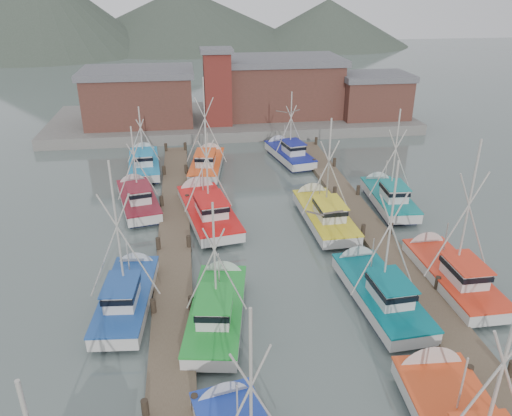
{
  "coord_description": "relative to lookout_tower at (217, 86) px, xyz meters",
  "views": [
    {
      "loc": [
        -5.64,
        -24.43,
        16.51
      ],
      "look_at": [
        -1.4,
        5.74,
        2.6
      ],
      "focal_mm": 35.0,
      "sensor_mm": 36.0,
      "label": 1
    }
  ],
  "objects": [
    {
      "name": "boat_11",
      "position": [
        11.96,
        -22.35,
        -4.87
      ],
      "size": [
        3.47,
        8.4,
        8.61
      ],
      "rotation": [
        0.0,
        0.0,
        -0.06
      ],
      "color": "#0F1634",
      "rests_on": "ground"
    },
    {
      "name": "dock_right",
      "position": [
        9.0,
        -28.96,
        -5.34
      ],
      "size": [
        2.3,
        46.0,
        1.5
      ],
      "color": "#4D3E2F",
      "rests_on": "ground"
    },
    {
      "name": "shed_left",
      "position": [
        -9.0,
        2.0,
        -1.21
      ],
      "size": [
        12.72,
        8.48,
        6.2
      ],
      "color": "#592E27",
      "rests_on": "quay"
    },
    {
      "name": "boat_14",
      "position": [
        -7.96,
        -11.27,
        -4.88
      ],
      "size": [
        3.32,
        8.88,
        6.95
      ],
      "rotation": [
        0.0,
        0.0,
        0.07
      ],
      "color": "#0F1634",
      "rests_on": "ground"
    },
    {
      "name": "boat_4",
      "position": [
        -2.58,
        -35.4,
        -4.87
      ],
      "size": [
        3.99,
        8.86,
        7.76
      ],
      "rotation": [
        0.0,
        0.0,
        -0.17
      ],
      "color": "#0F1634",
      "rests_on": "ground"
    },
    {
      "name": "gull_far",
      "position": [
        2.58,
        -27.39,
        3.55
      ],
      "size": [
        1.55,
        0.63,
        0.24
      ],
      "rotation": [
        0.0,
        0.0,
        0.13
      ],
      "color": "gray",
      "rests_on": "ground"
    },
    {
      "name": "boat_9",
      "position": [
        5.99,
        -24.71,
        -4.87
      ],
      "size": [
        3.58,
        9.16,
        8.86
      ],
      "rotation": [
        0.0,
        0.0,
        0.03
      ],
      "color": "#0F1634",
      "rests_on": "ground"
    },
    {
      "name": "boat_7",
      "position": [
        11.28,
        -33.87,
        -4.86
      ],
      "size": [
        3.95,
        8.82,
        9.86
      ],
      "rotation": [
        0.0,
        0.0,
        0.01
      ],
      "color": "#0F1634",
      "rests_on": "ground"
    },
    {
      "name": "dock_left",
      "position": [
        -5.0,
        -28.96,
        -5.34
      ],
      "size": [
        2.3,
        46.0,
        1.5
      ],
      "color": "#4D3E2F",
      "rests_on": "ground"
    },
    {
      "name": "boat_13",
      "position": [
        6.2,
        -10.31,
        -4.87
      ],
      "size": [
        4.01,
        8.63,
        7.62
      ],
      "rotation": [
        0.0,
        0.0,
        0.19
      ],
      "color": "#0F1634",
      "rests_on": "ground"
    },
    {
      "name": "gull_near",
      "position": [
        1.7,
        -39.61,
        2.32
      ],
      "size": [
        1.55,
        0.65,
        0.24
      ],
      "rotation": [
        0.0,
        0.0,
        -0.24
      ],
      "color": "gray",
      "rests_on": "ground"
    },
    {
      "name": "boat_8",
      "position": [
        -2.56,
        -22.75,
        -4.87
      ],
      "size": [
        4.68,
        10.38,
        8.79
      ],
      "rotation": [
        0.0,
        0.0,
        0.17
      ],
      "color": "#0F1634",
      "rests_on": "ground"
    },
    {
      "name": "distant_hills",
      "position": [
        -10.76,
        89.59,
        -5.55
      ],
      "size": [
        175.0,
        140.0,
        42.0
      ],
      "color": "#404B3E",
      "rests_on": "ground"
    },
    {
      "name": "quay",
      "position": [
        2.0,
        4.0,
        -4.95
      ],
      "size": [
        44.0,
        16.0,
        1.2
      ],
      "primitive_type": "cube",
      "color": "slate",
      "rests_on": "ground"
    },
    {
      "name": "boat_10",
      "position": [
        -7.93,
        -19.92,
        -4.87
      ],
      "size": [
        4.13,
        8.67,
        7.38
      ],
      "rotation": [
        0.0,
        0.0,
        0.2
      ],
      "color": "#0F1634",
      "rests_on": "ground"
    },
    {
      "name": "boat_12",
      "position": [
        -1.96,
        -12.27,
        -4.87
      ],
      "size": [
        3.89,
        8.89,
        9.57
      ],
      "rotation": [
        0.0,
        0.0,
        -0.15
      ],
      "color": "#0F1634",
      "rests_on": "ground"
    },
    {
      "name": "ground",
      "position": [
        2.0,
        -33.0,
        -5.55
      ],
      "size": [
        260.0,
        260.0,
        0.0
      ],
      "primitive_type": "plane",
      "color": "#475652",
      "rests_on": "ground"
    },
    {
      "name": "boat_6",
      "position": [
        -7.42,
        -33.48,
        -4.87
      ],
      "size": [
        3.75,
        8.38,
        9.34
      ],
      "rotation": [
        0.0,
        0.0,
        -0.09
      ],
      "color": "#0F1634",
      "rests_on": "ground"
    },
    {
      "name": "lookout_tower",
      "position": [
        0.0,
        0.0,
        0.0
      ],
      "size": [
        3.6,
        3.6,
        8.5
      ],
      "color": "maroon",
      "rests_on": "quay"
    },
    {
      "name": "shed_center",
      "position": [
        8.0,
        4.0,
        -0.86
      ],
      "size": [
        14.84,
        9.54,
        6.9
      ],
      "color": "#592E27",
      "rests_on": "quay"
    },
    {
      "name": "shed_right",
      "position": [
        19.0,
        1.0,
        -1.71
      ],
      "size": [
        8.48,
        6.36,
        5.2
      ],
      "color": "#592E27",
      "rests_on": "quay"
    },
    {
      "name": "boat_5",
      "position": [
        6.36,
        -35.02,
        -4.87
      ],
      "size": [
        3.71,
        8.95,
        9.31
      ],
      "rotation": [
        0.0,
        0.0,
        0.06
      ],
      "color": "#0F1634",
      "rests_on": "ground"
    }
  ]
}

